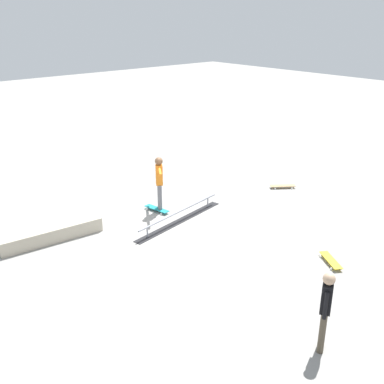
{
  "coord_description": "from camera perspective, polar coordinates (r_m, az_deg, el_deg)",
  "views": [
    {
      "loc": [
        6.73,
        8.25,
        5.28
      ],
      "look_at": [
        -0.38,
        0.17,
        1.0
      ],
      "focal_mm": 42.69,
      "sensor_mm": 36.0,
      "label": 1
    }
  ],
  "objects": [
    {
      "name": "skateboard_main",
      "position": [
        12.95,
        -4.42,
        -2.1
      ],
      "size": [
        0.36,
        0.82,
        0.09
      ],
      "rotation": [
        0.0,
        0.0,
        4.88
      ],
      "color": "teal",
      "rests_on": "ground_plane"
    },
    {
      "name": "loose_skateboard_yellow",
      "position": [
        10.82,
        16.95,
        -8.15
      ],
      "size": [
        0.59,
        0.79,
        0.09
      ],
      "rotation": [
        0.0,
        0.0,
        4.16
      ],
      "color": "yellow",
      "rests_on": "ground_plane"
    },
    {
      "name": "loose_skateboard_natural",
      "position": [
        14.88,
        11.27,
        0.76
      ],
      "size": [
        0.76,
        0.64,
        0.09
      ],
      "rotation": [
        0.0,
        0.0,
        5.64
      ],
      "color": "tan",
      "rests_on": "ground_plane"
    },
    {
      "name": "bystander_black_shirt",
      "position": [
        7.88,
        16.33,
        -13.69
      ],
      "size": [
        0.32,
        0.24,
        1.47
      ],
      "rotation": [
        0.0,
        0.0,
        0.51
      ],
      "color": "brown",
      "rests_on": "ground_plane"
    },
    {
      "name": "ground_plane",
      "position": [
        11.89,
        -1.91,
        -4.71
      ],
      "size": [
        60.0,
        60.0,
        0.0
      ],
      "primitive_type": "plane",
      "color": "gray"
    },
    {
      "name": "skate_ledge",
      "position": [
        11.76,
        -17.13,
        -5.07
      ],
      "size": [
        2.55,
        0.7,
        0.36
      ],
      "primitive_type": "cube",
      "rotation": [
        0.0,
        0.0,
        -0.11
      ],
      "color": "#B2A893",
      "rests_on": "ground_plane"
    },
    {
      "name": "skater_main",
      "position": [
        12.64,
        -4.1,
        1.46
      ],
      "size": [
        0.77,
        1.11,
        1.59
      ],
      "rotation": [
        0.0,
        0.0,
        0.98
      ],
      "color": "slate",
      "rests_on": "ground_plane"
    },
    {
      "name": "grind_rail",
      "position": [
        12.28,
        -1.54,
        -3.1
      ],
      "size": [
        3.25,
        0.77,
        0.32
      ],
      "rotation": [
        0.0,
        0.0,
        0.16
      ],
      "color": "black",
      "rests_on": "ground_plane"
    }
  ]
}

